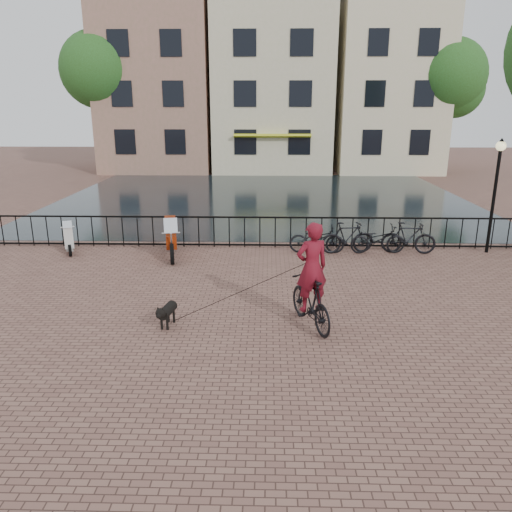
{
  "coord_description": "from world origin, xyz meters",
  "views": [
    {
      "loc": [
        0.27,
        -7.75,
        4.44
      ],
      "look_at": [
        0.0,
        3.0,
        1.2
      ],
      "focal_mm": 35.0,
      "sensor_mm": 36.0,
      "label": 1
    }
  ],
  "objects_px": {
    "motorcycle": "(171,234)",
    "lamp_post": "(497,177)",
    "dog": "(168,313)",
    "scooter": "(68,234)",
    "cyclist": "(311,282)"
  },
  "relations": [
    {
      "from": "motorcycle",
      "to": "lamp_post",
      "type": "bearing_deg",
      "value": -7.32
    },
    {
      "from": "dog",
      "to": "motorcycle",
      "type": "xyz_separation_m",
      "value": [
        -0.86,
        5.02,
        0.43
      ]
    },
    {
      "from": "lamp_post",
      "to": "dog",
      "type": "distance_m",
      "value": 10.91
    },
    {
      "from": "dog",
      "to": "scooter",
      "type": "distance_m",
      "value": 6.89
    },
    {
      "from": "cyclist",
      "to": "motorcycle",
      "type": "relative_size",
      "value": 1.27
    },
    {
      "from": "dog",
      "to": "scooter",
      "type": "xyz_separation_m",
      "value": [
        -4.2,
        5.44,
        0.29
      ]
    },
    {
      "from": "lamp_post",
      "to": "motorcycle",
      "type": "distance_m",
      "value": 10.05
    },
    {
      "from": "cyclist",
      "to": "dog",
      "type": "relative_size",
      "value": 3.03
    },
    {
      "from": "cyclist",
      "to": "scooter",
      "type": "distance_m",
      "value": 8.99
    },
    {
      "from": "lamp_post",
      "to": "cyclist",
      "type": "height_order",
      "value": "lamp_post"
    },
    {
      "from": "dog",
      "to": "motorcycle",
      "type": "distance_m",
      "value": 5.11
    },
    {
      "from": "lamp_post",
      "to": "scooter",
      "type": "xyz_separation_m",
      "value": [
        -13.23,
        -0.32,
        -1.8
      ]
    },
    {
      "from": "scooter",
      "to": "cyclist",
      "type": "bearing_deg",
      "value": -61.06
    },
    {
      "from": "scooter",
      "to": "motorcycle",
      "type": "bearing_deg",
      "value": -31.54
    },
    {
      "from": "motorcycle",
      "to": "dog",
      "type": "bearing_deg",
      "value": -91.93
    }
  ]
}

